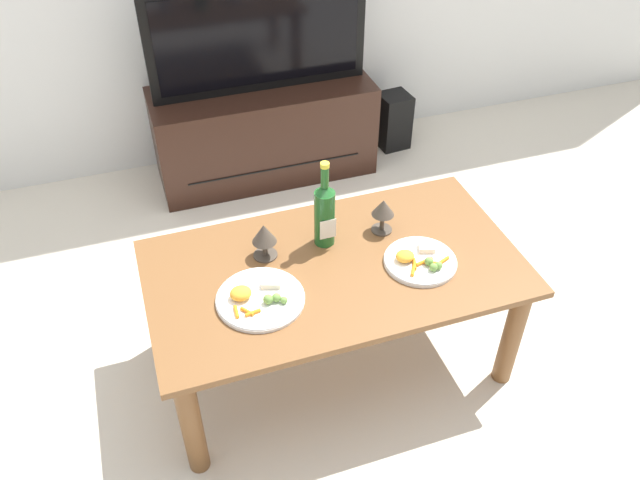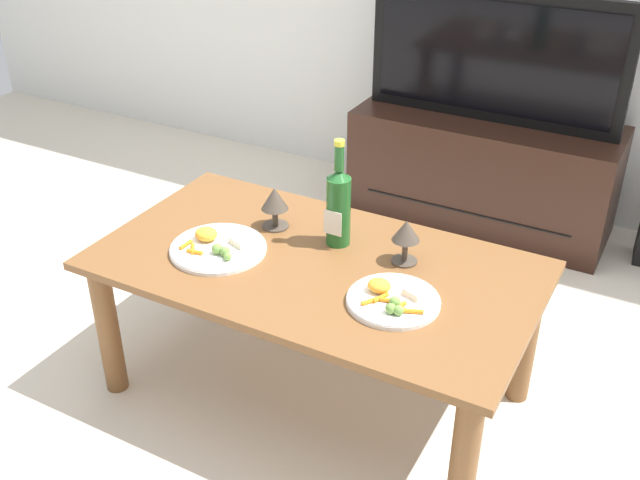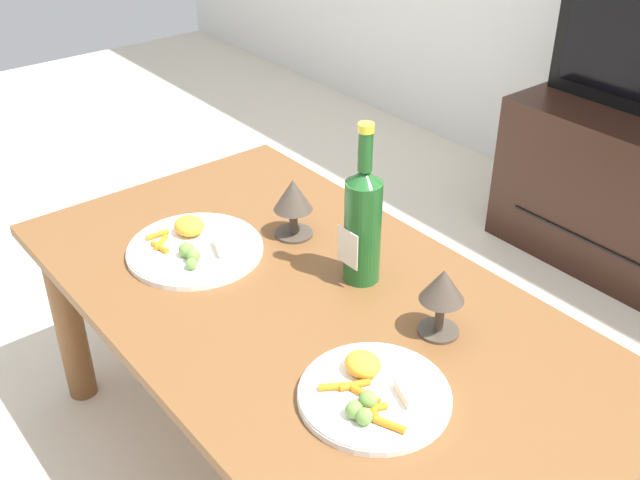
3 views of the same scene
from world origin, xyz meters
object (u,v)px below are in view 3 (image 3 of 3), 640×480
wine_bottle (363,221)px  goblet_left (293,199)px  dinner_plate_left (195,247)px  goblet_right (442,290)px  dining_table (308,333)px  dinner_plate_right (374,393)px

wine_bottle → goblet_left: 0.22m
goblet_left → dinner_plate_left: (-0.07, -0.21, -0.08)m
dinner_plate_left → goblet_left: bearing=70.1°
dinner_plate_left → goblet_right: bearing=21.9°
wine_bottle → goblet_left: size_ratio=2.47×
goblet_left → dinner_plate_left: size_ratio=0.47×
dining_table → wine_bottle: (0.01, 0.13, 0.22)m
wine_bottle → goblet_right: size_ratio=2.47×
dining_table → wine_bottle: wine_bottle is taller
dining_table → dinner_plate_right: size_ratio=5.09×
dining_table → dinner_plate_left: 0.31m
goblet_left → dinner_plate_right: 0.54m
goblet_right → dinner_plate_right: goblet_right is taller
dining_table → goblet_right: bearing=28.9°
wine_bottle → dinner_plate_left: size_ratio=1.16×
dining_table → dinner_plate_right: 0.31m
wine_bottle → dinner_plate_right: wine_bottle is taller
goblet_left → dinner_plate_right: size_ratio=0.54×
dining_table → dinner_plate_right: bearing=-16.3°
goblet_left → wine_bottle: bearing=1.3°
goblet_right → dinner_plate_right: 0.23m
wine_bottle → dinner_plate_left: wine_bottle is taller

